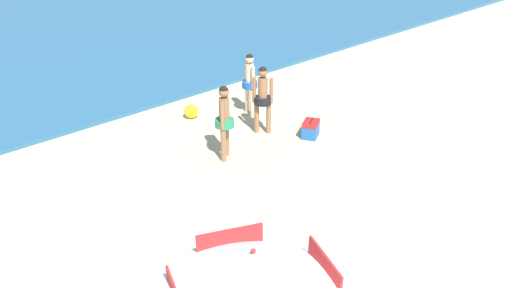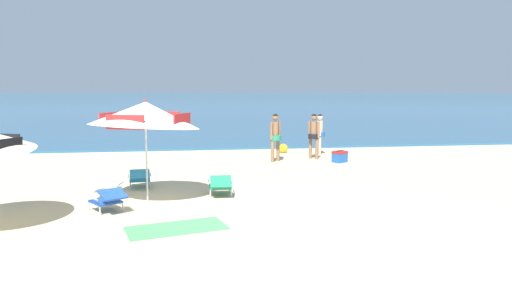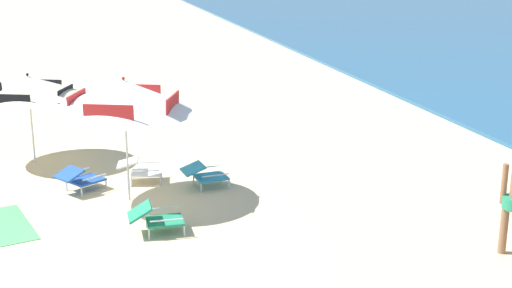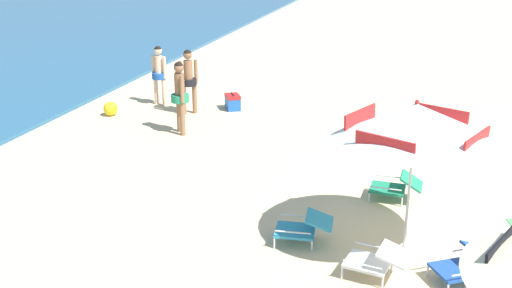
{
  "view_description": "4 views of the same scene",
  "coord_description": "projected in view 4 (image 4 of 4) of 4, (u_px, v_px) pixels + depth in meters",
  "views": [
    {
      "loc": [
        -6.49,
        -1.21,
        6.34
      ],
      "look_at": [
        0.69,
        6.75,
        1.11
      ],
      "focal_mm": 43.39,
      "sensor_mm": 36.0,
      "label": 1
    },
    {
      "loc": [
        -1.81,
        -7.58,
        2.51
      ],
      "look_at": [
        0.37,
        7.22,
        0.78
      ],
      "focal_mm": 32.21,
      "sensor_mm": 36.0,
      "label": 2
    },
    {
      "loc": [
        9.81,
        1.96,
        4.6
      ],
      "look_at": [
        -0.77,
        4.86,
        1.49
      ],
      "focal_mm": 49.64,
      "sensor_mm": 36.0,
      "label": 3
    },
    {
      "loc": [
        -11.3,
        2.72,
        4.63
      ],
      "look_at": [
        -0.71,
        5.95,
        0.65
      ],
      "focal_mm": 42.91,
      "sensor_mm": 36.0,
      "label": 4
    }
  ],
  "objects": [
    {
      "name": "person_wading_in",
      "position": [
        180.0,
        93.0,
        14.07
      ],
      "size": [
        0.42,
        0.42,
        1.71
      ],
      "color": "#8C6042",
      "rests_on": "ground"
    },
    {
      "name": "person_standing_beside",
      "position": [
        159.0,
        71.0,
        16.37
      ],
      "size": [
        0.39,
        0.47,
        1.61
      ],
      "color": "beige",
      "rests_on": "ground"
    },
    {
      "name": "cooler_box",
      "position": [
        233.0,
        102.0,
        16.19
      ],
      "size": [
        0.6,
        0.55,
        0.43
      ],
      "color": "#1E56A8",
      "rests_on": "ground"
    },
    {
      "name": "lounge_chair_facing_sea",
      "position": [
        396.0,
        186.0,
        10.82
      ],
      "size": [
        0.6,
        0.91,
        0.52
      ],
      "color": "#1E7F56",
      "rests_on": "ground"
    },
    {
      "name": "lounge_chair_under_umbrella",
      "position": [
        303.0,
        227.0,
        9.34
      ],
      "size": [
        0.64,
        0.92,
        0.5
      ],
      "color": "teal",
      "rests_on": "ground"
    },
    {
      "name": "person_standing_near_shore",
      "position": [
        188.0,
        77.0,
        15.57
      ],
      "size": [
        0.41,
        0.41,
        1.68
      ],
      "color": "#8C6042",
      "rests_on": "ground"
    },
    {
      "name": "beach_umbrella_striped_main",
      "position": [
        415.0,
        123.0,
        8.64
      ],
      "size": [
        3.43,
        3.42,
        2.36
      ],
      "color": "silver",
      "rests_on": "ground"
    },
    {
      "name": "lounge_chair_spare_folded",
      "position": [
        466.0,
        264.0,
        8.33
      ],
      "size": [
        0.92,
        1.01,
        0.51
      ],
      "color": "#1E4799",
      "rests_on": "ground"
    },
    {
      "name": "lounge_chair_beside_umbrella",
      "position": [
        377.0,
        260.0,
        8.43
      ],
      "size": [
        0.67,
        0.94,
        0.5
      ],
      "color": "white",
      "rests_on": "ground"
    },
    {
      "name": "beach_ball",
      "position": [
        111.0,
        109.0,
        15.67
      ],
      "size": [
        0.36,
        0.36,
        0.36
      ],
      "primitive_type": "sphere",
      "color": "yellow",
      "rests_on": "ground"
    }
  ]
}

